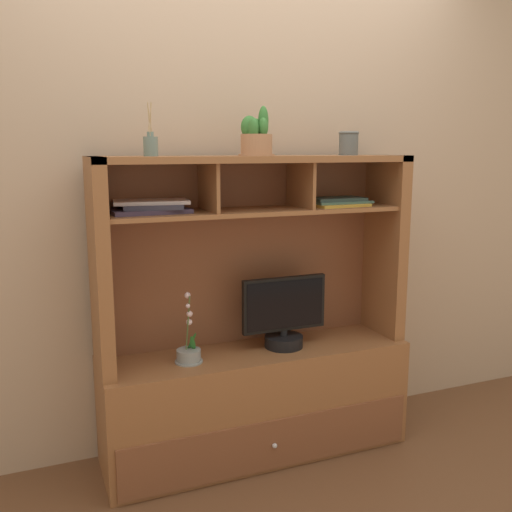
# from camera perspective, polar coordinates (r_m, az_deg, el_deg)

# --- Properties ---
(floor_plane) EXTENTS (6.00, 6.00, 0.02)m
(floor_plane) POSITION_cam_1_polar(r_m,az_deg,el_deg) (3.03, 0.00, -19.03)
(floor_plane) COLOR brown
(floor_plane) RESTS_ON ground
(back_wall) EXTENTS (6.00, 0.02, 2.80)m
(back_wall) POSITION_cam_1_polar(r_m,az_deg,el_deg) (2.86, -1.85, 8.81)
(back_wall) COLOR tan
(back_wall) RESTS_ON ground
(media_console) EXTENTS (1.50, 0.46, 1.46)m
(media_console) POSITION_cam_1_polar(r_m,az_deg,el_deg) (2.84, -0.06, -11.13)
(media_console) COLOR #905B35
(media_console) RESTS_ON ground
(tv_monitor) EXTENTS (0.43, 0.19, 0.35)m
(tv_monitor) POSITION_cam_1_polar(r_m,az_deg,el_deg) (2.79, 2.83, -6.14)
(tv_monitor) COLOR black
(tv_monitor) RESTS_ON media_console
(potted_orchid) EXTENTS (0.13, 0.13, 0.33)m
(potted_orchid) POSITION_cam_1_polar(r_m,az_deg,el_deg) (2.64, -6.76, -9.58)
(potted_orchid) COLOR #8D969A
(potted_orchid) RESTS_ON media_console
(magazine_stack_left) EXTENTS (0.36, 0.25, 0.06)m
(magazine_stack_left) POSITION_cam_1_polar(r_m,az_deg,el_deg) (2.54, -10.53, 4.88)
(magazine_stack_left) COLOR #3E324B
(magazine_stack_left) RESTS_ON media_console
(magazine_stack_centre) EXTENTS (0.31, 0.24, 0.04)m
(magazine_stack_centre) POSITION_cam_1_polar(r_m,az_deg,el_deg) (2.85, 8.08, 5.42)
(magazine_stack_centre) COLOR gold
(magazine_stack_centre) RESTS_ON media_console
(diffuser_bottle) EXTENTS (0.06, 0.06, 0.22)m
(diffuser_bottle) POSITION_cam_1_polar(r_m,az_deg,el_deg) (2.47, -10.53, 10.85)
(diffuser_bottle) COLOR slate
(diffuser_bottle) RESTS_ON media_console
(potted_succulent) EXTENTS (0.17, 0.17, 0.22)m
(potted_succulent) POSITION_cam_1_polar(r_m,az_deg,el_deg) (2.63, -0.00, 11.86)
(potted_succulent) COLOR #AA7754
(potted_succulent) RESTS_ON media_console
(ceramic_vase) EXTENTS (0.10, 0.10, 0.11)m
(ceramic_vase) POSITION_cam_1_polar(r_m,az_deg,el_deg) (2.85, 9.27, 11.11)
(ceramic_vase) COLOR #565C5C
(ceramic_vase) RESTS_ON media_console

